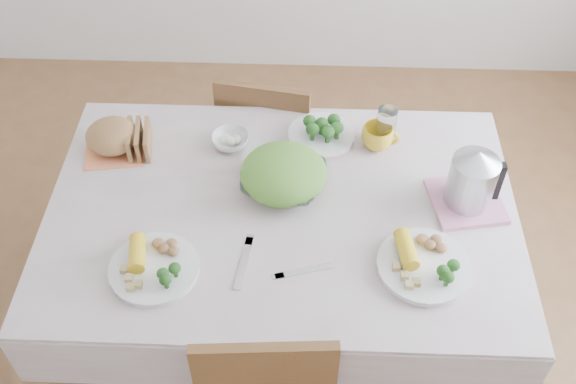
{
  "coord_description": "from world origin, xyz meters",
  "views": [
    {
      "loc": [
        0.08,
        -1.42,
        2.37
      ],
      "look_at": [
        0.02,
        0.02,
        0.82
      ],
      "focal_mm": 42.0,
      "sensor_mm": 36.0,
      "label": 1
    }
  ],
  "objects_px": {
    "salad_bowl": "(284,180)",
    "dinner_plate_right": "(424,266)",
    "dinner_plate_left": "(154,269)",
    "dining_table": "(282,280)",
    "yellow_mug": "(377,137)",
    "chair_far": "(273,134)",
    "electric_kettle": "(473,177)"
  },
  "relations": [
    {
      "from": "dinner_plate_right",
      "to": "electric_kettle",
      "type": "xyz_separation_m",
      "value": [
        0.16,
        0.27,
        0.11
      ]
    },
    {
      "from": "yellow_mug",
      "to": "electric_kettle",
      "type": "xyz_separation_m",
      "value": [
        0.27,
        -0.26,
        0.08
      ]
    },
    {
      "from": "yellow_mug",
      "to": "electric_kettle",
      "type": "height_order",
      "value": "electric_kettle"
    },
    {
      "from": "dinner_plate_left",
      "to": "yellow_mug",
      "type": "bearing_deg",
      "value": 39.72
    },
    {
      "from": "dinner_plate_left",
      "to": "electric_kettle",
      "type": "height_order",
      "value": "electric_kettle"
    },
    {
      "from": "dining_table",
      "to": "chair_far",
      "type": "xyz_separation_m",
      "value": [
        -0.07,
        0.68,
        0.09
      ]
    },
    {
      "from": "chair_far",
      "to": "dinner_plate_left",
      "type": "xyz_separation_m",
      "value": [
        -0.29,
        -0.94,
        0.31
      ]
    },
    {
      "from": "dinner_plate_left",
      "to": "yellow_mug",
      "type": "xyz_separation_m",
      "value": [
        0.68,
        0.56,
        0.03
      ]
    },
    {
      "from": "dinner_plate_left",
      "to": "yellow_mug",
      "type": "relative_size",
      "value": 2.41
    },
    {
      "from": "dinner_plate_left",
      "to": "salad_bowl",
      "type": "bearing_deg",
      "value": 44.15
    },
    {
      "from": "dinner_plate_right",
      "to": "yellow_mug",
      "type": "bearing_deg",
      "value": 102.08
    },
    {
      "from": "salad_bowl",
      "to": "dinner_plate_left",
      "type": "distance_m",
      "value": 0.51
    },
    {
      "from": "dinner_plate_left",
      "to": "electric_kettle",
      "type": "bearing_deg",
      "value": 17.91
    },
    {
      "from": "dining_table",
      "to": "dinner_plate_right",
      "type": "bearing_deg",
      "value": -27.05
    },
    {
      "from": "dining_table",
      "to": "salad_bowl",
      "type": "xyz_separation_m",
      "value": [
        0.0,
        0.09,
        0.42
      ]
    },
    {
      "from": "salad_bowl",
      "to": "dinner_plate_right",
      "type": "relative_size",
      "value": 0.95
    },
    {
      "from": "yellow_mug",
      "to": "dinner_plate_right",
      "type": "bearing_deg",
      "value": -77.92
    },
    {
      "from": "chair_far",
      "to": "dinner_plate_left",
      "type": "relative_size",
      "value": 3.18
    },
    {
      "from": "dining_table",
      "to": "chair_far",
      "type": "relative_size",
      "value": 1.66
    },
    {
      "from": "yellow_mug",
      "to": "chair_far",
      "type": "bearing_deg",
      "value": 135.4
    },
    {
      "from": "dining_table",
      "to": "yellow_mug",
      "type": "distance_m",
      "value": 0.62
    },
    {
      "from": "electric_kettle",
      "to": "dinner_plate_right",
      "type": "bearing_deg",
      "value": -125.58
    },
    {
      "from": "chair_far",
      "to": "dinner_plate_left",
      "type": "bearing_deg",
      "value": 82.55
    },
    {
      "from": "electric_kettle",
      "to": "salad_bowl",
      "type": "bearing_deg",
      "value": 170.92
    },
    {
      "from": "chair_far",
      "to": "salad_bowl",
      "type": "height_order",
      "value": "chair_far"
    },
    {
      "from": "chair_far",
      "to": "electric_kettle",
      "type": "height_order",
      "value": "electric_kettle"
    },
    {
      "from": "salad_bowl",
      "to": "yellow_mug",
      "type": "xyz_separation_m",
      "value": [
        0.31,
        0.21,
        0.01
      ]
    },
    {
      "from": "salad_bowl",
      "to": "yellow_mug",
      "type": "relative_size",
      "value": 2.4
    },
    {
      "from": "dining_table",
      "to": "chair_far",
      "type": "distance_m",
      "value": 0.69
    },
    {
      "from": "dinner_plate_right",
      "to": "yellow_mug",
      "type": "xyz_separation_m",
      "value": [
        -0.11,
        0.52,
        0.03
      ]
    },
    {
      "from": "dinner_plate_left",
      "to": "dining_table",
      "type": "bearing_deg",
      "value": 35.64
    },
    {
      "from": "salad_bowl",
      "to": "dinner_plate_right",
      "type": "height_order",
      "value": "salad_bowl"
    }
  ]
}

